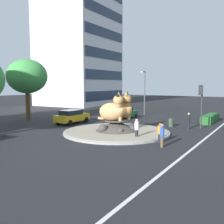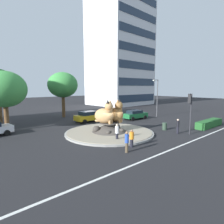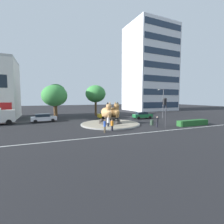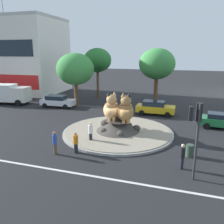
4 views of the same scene
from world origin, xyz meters
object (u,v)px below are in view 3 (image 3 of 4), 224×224
object	(u,v)px
pedestrian_blue_shirt	(105,126)
pedestrian_black_shirt	(157,121)
pedestrian_orange_shirt	(112,125)
litter_bin	(152,122)
third_tree_left	(55,96)
parked_car_right	(44,118)
hatchback_near_shophouse	(142,115)
broadleaf_tree_behind_island	(56,92)
traffic_light_mast	(165,106)
office_tower	(150,69)
cat_statue_tabby	(115,111)
streetlight_arm	(163,101)
sedan_on_far_lane	(108,115)
cat_statue_calico	(107,112)
second_tree_near_tower	(96,94)
pedestrian_white_shirt	(108,122)

from	to	relation	value
pedestrian_blue_shirt	pedestrian_black_shirt	xyz separation A→B (m)	(8.90, 0.50, -0.03)
pedestrian_orange_shirt	litter_bin	xyz separation A→B (m)	(8.08, 1.87, -0.37)
third_tree_left	pedestrian_orange_shirt	bearing A→B (deg)	-64.20
parked_car_right	pedestrian_black_shirt	bearing A→B (deg)	-41.81
hatchback_near_shophouse	pedestrian_black_shirt	bearing A→B (deg)	-105.20
litter_bin	broadleaf_tree_behind_island	bearing A→B (deg)	127.05
traffic_light_mast	hatchback_near_shophouse	bearing A→B (deg)	-19.55
traffic_light_mast	office_tower	world-z (taller)	office_tower
cat_statue_tabby	hatchback_near_shophouse	xyz separation A→B (m)	(8.60, 4.46, -1.46)
pedestrian_blue_shirt	parked_car_right	bearing A→B (deg)	-160.74
streetlight_arm	parked_car_right	size ratio (longest dim) A/B	1.42
streetlight_arm	pedestrian_black_shirt	world-z (taller)	streetlight_arm
pedestrian_blue_shirt	sedan_on_far_lane	distance (m)	14.51
cat_statue_calico	pedestrian_black_shirt	xyz separation A→B (m)	(6.41, -5.31, -1.33)
streetlight_arm	pedestrian_orange_shirt	size ratio (longest dim) A/B	4.16
parked_car_right	cat_statue_calico	bearing A→B (deg)	-40.61
third_tree_left	parked_car_right	distance (m)	4.95
cat_statue_calico	cat_statue_tabby	bearing A→B (deg)	63.59
second_tree_near_tower	streetlight_arm	xyz separation A→B (m)	(12.63, -10.64, -1.78)
third_tree_left	pedestrian_blue_shirt	distance (m)	16.24
office_tower	pedestrian_black_shirt	size ratio (longest dim) A/B	17.99
streetlight_arm	pedestrian_orange_shirt	world-z (taller)	streetlight_arm
broadleaf_tree_behind_island	pedestrian_blue_shirt	world-z (taller)	broadleaf_tree_behind_island
pedestrian_blue_shirt	litter_bin	distance (m)	9.77
office_tower	sedan_on_far_lane	xyz separation A→B (m)	(-23.57, -17.61, -14.56)
office_tower	pedestrian_blue_shirt	world-z (taller)	office_tower
pedestrian_black_shirt	second_tree_near_tower	bearing A→B (deg)	119.40
pedestrian_blue_shirt	pedestrian_white_shirt	bearing A→B (deg)	140.42
traffic_light_mast	pedestrian_white_shirt	size ratio (longest dim) A/B	2.63
traffic_light_mast	pedestrian_blue_shirt	bearing A→B (deg)	82.91
cat_statue_calico	traffic_light_mast	distance (m)	9.51
traffic_light_mast	broadleaf_tree_behind_island	world-z (taller)	broadleaf_tree_behind_island
office_tower	litter_bin	bearing A→B (deg)	-127.26
broadleaf_tree_behind_island	cat_statue_tabby	bearing A→B (deg)	-61.20
hatchback_near_shophouse	parked_car_right	world-z (taller)	parked_car_right
second_tree_near_tower	pedestrian_black_shirt	world-z (taller)	second_tree_near_tower
streetlight_arm	litter_bin	xyz separation A→B (m)	(-7.99, -6.92, -3.39)
pedestrian_orange_shirt	parked_car_right	distance (m)	15.48
cat_statue_calico	pedestrian_white_shirt	xyz separation A→B (m)	(-0.88, -2.92, -1.33)
traffic_light_mast	litter_bin	distance (m)	4.24
pedestrian_white_shirt	sedan_on_far_lane	world-z (taller)	pedestrian_white_shirt
sedan_on_far_lane	parked_car_right	xyz separation A→B (m)	(-13.18, -0.09, -0.02)
office_tower	parked_car_right	world-z (taller)	office_tower
pedestrian_orange_shirt	pedestrian_black_shirt	distance (m)	7.57
traffic_light_mast	parked_car_right	size ratio (longest dim) A/B	0.99
broadleaf_tree_behind_island	pedestrian_orange_shirt	distance (m)	22.16
cat_statue_tabby	office_tower	size ratio (longest dim) A/B	0.09
broadleaf_tree_behind_island	parked_car_right	bearing A→B (deg)	-109.46
cat_statue_tabby	broadleaf_tree_behind_island	distance (m)	18.29
streetlight_arm	pedestrian_orange_shirt	bearing A→B (deg)	16.41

